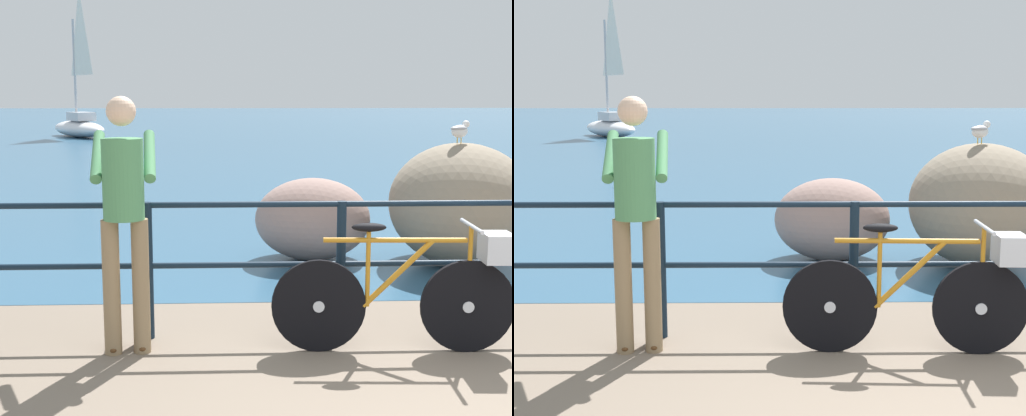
# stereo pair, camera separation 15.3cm
# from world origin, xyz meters

# --- Properties ---
(ground_plane) EXTENTS (120.00, 120.00, 0.10)m
(ground_plane) POSITION_xyz_m (0.00, 20.00, -0.05)
(ground_plane) COLOR #756656
(sea_surface) EXTENTS (120.00, 90.00, 0.01)m
(sea_surface) POSITION_xyz_m (0.00, 47.80, 0.00)
(sea_surface) COLOR #2D5675
(sea_surface) RESTS_ON ground_plane
(promenade_railing) EXTENTS (10.00, 0.07, 1.02)m
(promenade_railing) POSITION_xyz_m (0.00, 1.95, 0.64)
(promenade_railing) COLOR black
(promenade_railing) RESTS_ON ground_plane
(bicycle) EXTENTS (1.70, 0.48, 0.92)m
(bicycle) POSITION_xyz_m (-0.25, 1.59, 0.46)
(bicycle) COLOR black
(bicycle) RESTS_ON ground_plane
(person_at_railing) EXTENTS (0.49, 0.66, 1.78)m
(person_at_railing) POSITION_xyz_m (-2.25, 1.67, 0.99)
(person_at_railing) COLOR #8C7251
(person_at_railing) RESTS_ON ground_plane
(breakwater_boulder_main) EXTENTS (1.48, 1.66, 1.29)m
(breakwater_boulder_main) POSITION_xyz_m (0.91, 4.13, 0.65)
(breakwater_boulder_main) COLOR gray
(breakwater_boulder_main) RESTS_ON ground
(breakwater_boulder_left) EXTENTS (1.25, 1.07, 0.90)m
(breakwater_boulder_left) POSITION_xyz_m (-0.62, 4.41, 0.45)
(breakwater_boulder_left) COLOR gray
(breakwater_boulder_left) RESTS_ON ground
(seagull) EXTENTS (0.30, 0.27, 0.23)m
(seagull) POSITION_xyz_m (0.84, 4.04, 1.43)
(seagull) COLOR gold
(seagull) RESTS_ON breakwater_boulder_main
(sailboat) EXTENTS (3.52, 4.38, 6.16)m
(sailboat) POSITION_xyz_m (-7.81, 27.08, 0.71)
(sailboat) COLOR white
(sailboat) RESTS_ON sea_surface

